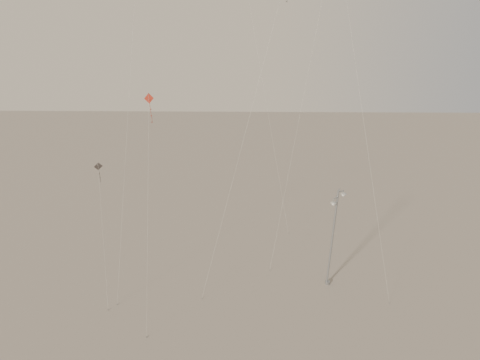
{
  "coord_description": "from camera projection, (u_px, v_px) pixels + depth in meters",
  "views": [
    {
      "loc": [
        -2.14,
        -21.84,
        22.22
      ],
      "look_at": [
        -2.67,
        5.0,
        11.01
      ],
      "focal_mm": 28.0,
      "sensor_mm": 36.0,
      "label": 1
    }
  ],
  "objects": [
    {
      "name": "kite_1",
      "position": [
        268.0,
        46.0,
        30.68
      ],
      "size": [
        7.18,
        8.56,
        26.26
      ],
      "rotation": [
        0.0,
        0.0,
        -0.76
      ],
      "color": "#292422",
      "rests_on": "ground"
    },
    {
      "name": "ground",
      "position": [
        273.0,
        338.0,
        28.67
      ],
      "size": [
        160.0,
        160.0,
        0.0
      ],
      "primitive_type": "plane",
      "color": "gray",
      "rests_on": "ground"
    },
    {
      "name": "street_lamp",
      "position": [
        333.0,
        236.0,
        32.64
      ],
      "size": [
        1.42,
        1.15,
        9.61
      ],
      "color": "#979A9F",
      "rests_on": "ground"
    },
    {
      "name": "kite_5",
      "position": [
        254.0,
        29.0,
        40.04
      ],
      "size": [
        5.66,
        8.08,
        28.77
      ],
      "rotation": [
        0.0,
        0.0,
        -1.32
      ],
      "color": "#9D501A",
      "rests_on": "ground"
    },
    {
      "name": "kite_6",
      "position": [
        100.0,
        198.0,
        29.57
      ],
      "size": [
        0.69,
        2.7,
        12.33
      ],
      "rotation": [
        0.0,
        0.0,
        0.35
      ],
      "color": "#292422",
      "rests_on": "ground"
    },
    {
      "name": "kite_4",
      "position": [
        355.0,
        63.0,
        27.84
      ],
      "size": [
        5.99,
        4.9,
        26.27
      ],
      "rotation": [
        0.0,
        0.0,
        2.17
      ],
      "color": "#292422",
      "rests_on": "ground"
    },
    {
      "name": "kite_3",
      "position": [
        149.0,
        150.0,
        26.59
      ],
      "size": [
        1.16,
        4.7,
        17.83
      ],
      "rotation": [
        0.0,
        0.0,
        -0.08
      ],
      "color": "maroon",
      "rests_on": "ground"
    }
  ]
}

